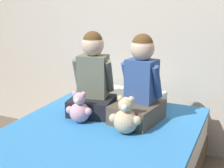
{
  "coord_description": "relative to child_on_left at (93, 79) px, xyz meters",
  "views": [
    {
      "loc": [
        0.91,
        -1.63,
        1.39
      ],
      "look_at": [
        0.0,
        0.39,
        0.77
      ],
      "focal_mm": 50.0,
      "sensor_mm": 36.0,
      "label": 1
    }
  ],
  "objects": [
    {
      "name": "teddy_bear_held_by_right_child",
      "position": [
        0.39,
        -0.27,
        -0.16
      ],
      "size": [
        0.22,
        0.17,
        0.27
      ],
      "rotation": [
        0.0,
        0.0,
        0.16
      ],
      "color": "#D1B78E",
      "rests_on": "bed"
    },
    {
      "name": "wall_behind_bed",
      "position": [
        0.2,
        0.62,
        0.48
      ],
      "size": [
        8.0,
        0.06,
        2.5
      ],
      "color": "beige",
      "rests_on": "ground_plane"
    },
    {
      "name": "pillow_at_headboard",
      "position": [
        0.2,
        0.3,
        -0.22
      ],
      "size": [
        0.57,
        0.32,
        0.11
      ],
      "color": "silver",
      "rests_on": "bed"
    },
    {
      "name": "child_on_right",
      "position": [
        0.39,
        0.0,
        -0.01
      ],
      "size": [
        0.36,
        0.43,
        0.65
      ],
      "rotation": [
        0.0,
        0.0,
        -0.15
      ],
      "color": "brown",
      "rests_on": "bed"
    },
    {
      "name": "child_on_left",
      "position": [
        0.0,
        0.0,
        0.0
      ],
      "size": [
        0.38,
        0.36,
        0.65
      ],
      "rotation": [
        0.0,
        0.0,
        0.16
      ],
      "color": "black",
      "rests_on": "bed"
    },
    {
      "name": "teddy_bear_held_by_left_child",
      "position": [
        0.0,
        -0.23,
        -0.18
      ],
      "size": [
        0.2,
        0.15,
        0.24
      ],
      "rotation": [
        0.0,
        0.0,
        0.17
      ],
      "color": "#DBA3B2",
      "rests_on": "bed"
    }
  ]
}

